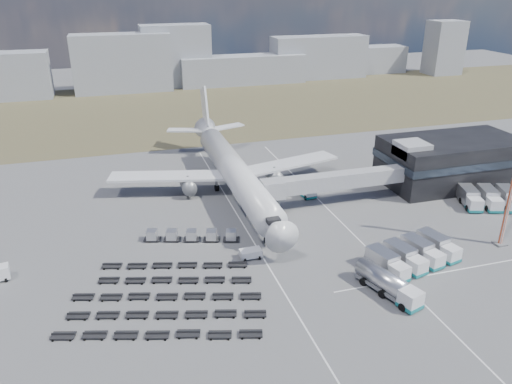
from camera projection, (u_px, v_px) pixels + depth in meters
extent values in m
plane|color=#565659|center=(283.00, 269.00, 78.75)|extent=(420.00, 420.00, 0.00)
cube|color=#433E28|center=(179.00, 108.00, 175.52)|extent=(420.00, 90.00, 0.01)
cube|color=silver|center=(262.00, 256.00, 82.62)|extent=(0.25, 110.00, 0.01)
cube|color=silver|center=(360.00, 241.00, 87.35)|extent=(0.25, 110.00, 0.01)
cube|color=silver|center=(450.00, 271.00, 78.28)|extent=(40.00, 0.25, 0.01)
cube|color=black|center=(452.00, 161.00, 110.51)|extent=(30.00, 16.00, 10.00)
cube|color=#262D38|center=(453.00, 156.00, 110.03)|extent=(30.40, 16.40, 1.60)
cube|color=#939399|center=(412.00, 149.00, 103.81)|extent=(6.00, 6.00, 3.00)
cube|color=#939399|center=(335.00, 181.00, 99.53)|extent=(29.80, 3.00, 3.00)
cube|color=#939399|center=(272.00, 189.00, 95.56)|extent=(4.00, 3.60, 3.40)
cylinder|color=slate|center=(279.00, 199.00, 97.41)|extent=(0.70, 0.70, 5.10)
cylinder|color=black|center=(278.00, 209.00, 98.24)|extent=(1.40, 0.90, 1.40)
cylinder|color=silver|center=(235.00, 173.00, 103.04)|extent=(5.60, 48.00, 5.60)
cone|color=silver|center=(277.00, 230.00, 79.73)|extent=(5.60, 5.00, 5.60)
cone|color=silver|center=(208.00, 132.00, 127.36)|extent=(5.60, 8.00, 5.60)
cube|color=black|center=(273.00, 220.00, 81.17)|extent=(2.20, 2.00, 0.80)
cube|color=silver|center=(170.00, 176.00, 104.50)|extent=(25.59, 11.38, 0.50)
cube|color=silver|center=(286.00, 164.00, 111.34)|extent=(25.59, 11.38, 0.50)
cylinder|color=slate|center=(188.00, 185.00, 104.33)|extent=(3.00, 5.00, 3.00)
cylinder|color=slate|center=(274.00, 176.00, 109.33)|extent=(3.00, 5.00, 3.00)
cube|color=silver|center=(185.00, 130.00, 127.52)|extent=(9.49, 5.63, 0.35)
cube|color=silver|center=(227.00, 127.00, 130.41)|extent=(9.49, 5.63, 0.35)
cube|color=silver|center=(205.00, 107.00, 127.74)|extent=(0.50, 9.06, 11.45)
cylinder|color=slate|center=(266.00, 236.00, 86.17)|extent=(0.50, 0.50, 2.50)
cylinder|color=slate|center=(217.00, 185.00, 107.33)|extent=(0.60, 0.60, 2.50)
cylinder|color=slate|center=(245.00, 182.00, 109.01)|extent=(0.60, 0.60, 2.50)
cylinder|color=black|center=(266.00, 240.00, 86.47)|extent=(0.50, 1.20, 1.20)
cube|color=gray|center=(10.00, 76.00, 186.18)|extent=(28.66, 12.00, 17.15)
cube|color=gray|center=(122.00, 63.00, 197.48)|extent=(37.88, 12.00, 22.42)
cube|color=gray|center=(176.00, 56.00, 206.86)|extent=(28.08, 12.00, 24.89)
cube|color=gray|center=(243.00, 70.00, 214.07)|extent=(53.65, 12.00, 11.90)
cube|color=gray|center=(319.00, 57.00, 225.24)|extent=(42.98, 12.00, 18.50)
cube|color=gray|center=(365.00, 60.00, 238.26)|extent=(38.92, 12.00, 12.31)
cube|color=gray|center=(444.00, 48.00, 233.74)|extent=(15.01, 12.00, 24.25)
cube|color=silver|center=(411.00, 299.00, 68.83)|extent=(3.33, 3.33, 2.55)
cube|color=#157479|center=(410.00, 305.00, 69.22)|extent=(3.47, 3.47, 0.55)
cylinder|color=silver|center=(382.00, 278.00, 72.77)|extent=(5.11, 8.76, 2.77)
cube|color=slate|center=(381.00, 285.00, 73.27)|extent=(5.00, 8.72, 0.39)
cylinder|color=black|center=(389.00, 292.00, 72.12)|extent=(3.11, 2.02, 1.22)
cube|color=silver|center=(251.00, 254.00, 81.65)|extent=(3.54, 2.02, 1.56)
cube|color=silver|center=(305.00, 188.00, 105.17)|extent=(3.23, 6.32, 2.82)
cube|color=#157479|center=(304.00, 193.00, 105.62)|extent=(3.34, 6.43, 0.45)
cube|color=silver|center=(399.00, 273.00, 75.24)|extent=(3.01, 2.93, 2.42)
cube|color=#157479|center=(399.00, 278.00, 75.61)|extent=(3.14, 3.06, 0.49)
cube|color=silver|center=(382.00, 259.00, 78.14)|extent=(3.72, 5.52, 2.86)
cube|color=silver|center=(417.00, 266.00, 76.95)|extent=(3.01, 2.93, 2.42)
cube|color=#157479|center=(417.00, 271.00, 77.32)|extent=(3.14, 3.06, 0.49)
cube|color=silver|center=(400.00, 253.00, 79.84)|extent=(3.72, 5.52, 2.86)
cube|color=silver|center=(434.00, 260.00, 78.65)|extent=(3.01, 2.93, 2.42)
cube|color=#157479|center=(434.00, 265.00, 79.02)|extent=(3.14, 3.06, 0.49)
cube|color=silver|center=(416.00, 247.00, 81.54)|extent=(3.72, 5.52, 2.86)
cube|color=silver|center=(451.00, 254.00, 80.35)|extent=(3.01, 2.93, 2.42)
cube|color=#157479|center=(450.00, 259.00, 80.72)|extent=(3.14, 3.06, 0.49)
cube|color=silver|center=(432.00, 241.00, 83.25)|extent=(3.72, 5.52, 2.86)
cube|color=silver|center=(475.00, 205.00, 97.67)|extent=(3.28, 3.21, 2.51)
cube|color=#157479|center=(474.00, 209.00, 98.05)|extent=(3.42, 3.35, 0.51)
cube|color=silver|center=(468.00, 194.00, 101.15)|extent=(4.25, 5.84, 2.96)
cube|color=silver|center=(495.00, 205.00, 97.56)|extent=(3.28, 3.21, 2.51)
cube|color=#157479|center=(494.00, 209.00, 97.94)|extent=(3.42, 3.35, 0.51)
cube|color=silver|center=(487.00, 195.00, 101.04)|extent=(4.25, 5.84, 2.96)
cube|color=silver|center=(506.00, 195.00, 100.93)|extent=(4.25, 5.84, 2.96)
cube|color=black|center=(152.00, 239.00, 87.23)|extent=(3.20, 2.48, 0.19)
cube|color=silver|center=(152.00, 234.00, 86.86)|extent=(2.16, 2.16, 1.62)
cube|color=black|center=(172.00, 239.00, 87.21)|extent=(3.20, 2.48, 0.19)
cube|color=silver|center=(172.00, 234.00, 86.84)|extent=(2.16, 2.16, 1.62)
cube|color=black|center=(192.00, 239.00, 87.19)|extent=(3.20, 2.48, 0.19)
cube|color=silver|center=(191.00, 235.00, 86.83)|extent=(2.16, 2.16, 1.62)
cube|color=black|center=(212.00, 239.00, 87.17)|extent=(3.20, 2.48, 0.19)
cube|color=silver|center=(211.00, 235.00, 86.81)|extent=(2.16, 2.16, 1.62)
cube|color=black|center=(231.00, 239.00, 87.15)|extent=(3.20, 2.48, 0.19)
cube|color=silver|center=(231.00, 235.00, 86.79)|extent=(2.16, 2.16, 1.62)
cube|color=black|center=(157.00, 334.00, 63.94)|extent=(27.38, 9.11, 0.72)
cube|color=black|center=(163.00, 314.00, 67.81)|extent=(27.38, 9.11, 0.72)
cube|color=black|center=(167.00, 296.00, 71.67)|extent=(27.38, 9.11, 0.72)
cube|color=black|center=(171.00, 279.00, 75.53)|extent=(23.53, 8.01, 0.72)
cube|color=black|center=(175.00, 265.00, 79.39)|extent=(23.53, 8.01, 0.72)
cube|color=#565659|center=(500.00, 244.00, 86.12)|extent=(1.93, 1.93, 0.29)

